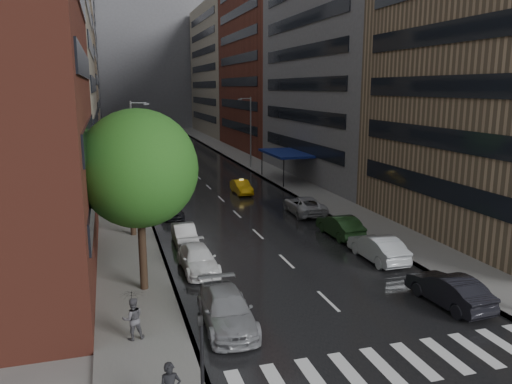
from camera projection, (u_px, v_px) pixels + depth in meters
ground at (369, 340)px, 20.86m from camera, size 220.00×220.00×0.00m
road at (186, 165)px, 67.74m from camera, size 14.00×140.00×0.01m
sidewalk_left at (117, 167)px, 65.20m from camera, size 4.00×140.00×0.15m
sidewalk_right at (249, 162)px, 70.24m from camera, size 4.00×140.00×0.15m
crosswalk at (399, 363)px, 19.03m from camera, size 13.15×2.80×0.01m
buildings_left at (64, 45)px, 68.49m from camera, size 8.00×108.00×38.00m
buildings_right at (275, 56)px, 75.13m from camera, size 8.05×109.10×36.00m
building_far at (143, 65)px, 128.21m from camera, size 40.00×14.00×32.00m
tree_near at (139, 169)px, 24.50m from camera, size 5.88×5.88×9.37m
tree_mid at (130, 158)px, 34.10m from camera, size 5.13×5.13×8.17m
tree_far at (124, 147)px, 44.77m from camera, size 4.65×4.65×7.41m
taxi at (241, 187)px, 49.35m from camera, size 1.45×4.09×1.34m
parked_cars_left at (170, 207)px, 40.82m from camera, size 3.06×43.44×1.61m
parked_cars_right at (350, 231)px, 33.81m from camera, size 2.65×23.66×1.59m
ped_black_umbrella at (132, 311)px, 20.37m from camera, size 0.96×0.98×2.09m
traffic_light at (202, 357)px, 15.29m from camera, size 0.18×0.15×3.45m
street_lamp_left at (134, 148)px, 45.82m from camera, size 1.74×0.22×9.00m
street_lamp_right at (250, 131)px, 64.21m from camera, size 1.74×0.22×9.00m
awning at (286, 153)px, 55.54m from camera, size 4.00×8.00×3.12m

